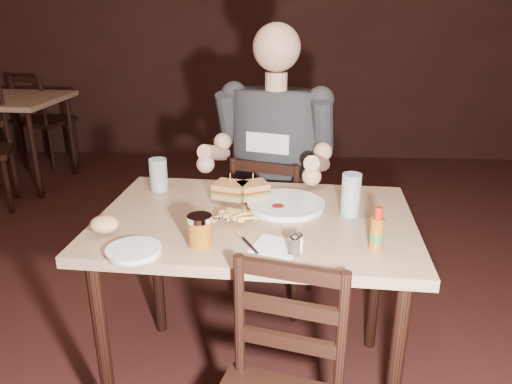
# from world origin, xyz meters

# --- Properties ---
(room_shell) EXTENTS (7.00, 7.00, 7.00)m
(room_shell) POSITION_xyz_m (0.00, 0.00, 1.40)
(room_shell) COLOR black
(room_shell) RESTS_ON ground
(main_table) EXTENTS (1.21, 0.85, 0.77)m
(main_table) POSITION_xyz_m (0.20, 0.13, 0.69)
(main_table) COLOR tan
(main_table) RESTS_ON ground
(bg_table) EXTENTS (0.85, 0.85, 0.77)m
(bg_table) POSITION_xyz_m (-2.00, 2.50, 0.68)
(bg_table) COLOR tan
(bg_table) RESTS_ON ground
(chair_far) EXTENTS (0.49, 0.51, 0.83)m
(chair_far) POSITION_xyz_m (0.26, 0.78, 0.42)
(chair_far) COLOR black
(chair_far) RESTS_ON ground
(bg_chair_far) EXTENTS (0.52, 0.55, 0.89)m
(bg_chair_far) POSITION_xyz_m (-2.00, 3.05, 0.45)
(bg_chair_far) COLOR black
(bg_chair_far) RESTS_ON ground
(diner) EXTENTS (0.69, 0.60, 1.00)m
(diner) POSITION_xyz_m (0.24, 0.73, 0.93)
(diner) COLOR #2D2D32
(diner) RESTS_ON chair_far
(dinner_plate) EXTENTS (0.31, 0.31, 0.02)m
(dinner_plate) POSITION_xyz_m (0.31, 0.23, 0.78)
(dinner_plate) COLOR white
(dinner_plate) RESTS_ON main_table
(sandwich_left) EXTENTS (0.15, 0.13, 0.10)m
(sandwich_left) POSITION_xyz_m (0.09, 0.29, 0.84)
(sandwich_left) COLOR tan
(sandwich_left) RESTS_ON dinner_plate
(sandwich_right) EXTENTS (0.14, 0.13, 0.10)m
(sandwich_right) POSITION_xyz_m (0.18, 0.30, 0.84)
(sandwich_right) COLOR tan
(sandwich_right) RESTS_ON dinner_plate
(fries_pile) EXTENTS (0.23, 0.17, 0.04)m
(fries_pile) POSITION_xyz_m (0.11, 0.07, 0.80)
(fries_pile) COLOR tan
(fries_pile) RESTS_ON dinner_plate
(ketchup_dollop) EXTENTS (0.05, 0.05, 0.01)m
(ketchup_dollop) POSITION_xyz_m (0.28, 0.19, 0.79)
(ketchup_dollop) COLOR maroon
(ketchup_dollop) RESTS_ON dinner_plate
(glass_left) EXTENTS (0.08, 0.08, 0.14)m
(glass_left) POSITION_xyz_m (-0.23, 0.39, 0.84)
(glass_left) COLOR silver
(glass_left) RESTS_ON main_table
(glass_right) EXTENTS (0.08, 0.08, 0.16)m
(glass_right) POSITION_xyz_m (0.55, 0.17, 0.85)
(glass_right) COLOR silver
(glass_right) RESTS_ON main_table
(hot_sauce) EXTENTS (0.05, 0.05, 0.14)m
(hot_sauce) POSITION_xyz_m (0.60, -0.10, 0.84)
(hot_sauce) COLOR #8E4910
(hot_sauce) RESTS_ON main_table
(salt_shaker) EXTENTS (0.03, 0.03, 0.06)m
(salt_shaker) POSITION_xyz_m (0.35, -0.13, 0.80)
(salt_shaker) COLOR white
(salt_shaker) RESTS_ON main_table
(pepper_shaker) EXTENTS (0.04, 0.04, 0.06)m
(pepper_shaker) POSITION_xyz_m (0.34, -0.15, 0.80)
(pepper_shaker) COLOR #38332D
(pepper_shaker) RESTS_ON main_table
(syrup_dispenser) EXTENTS (0.09, 0.09, 0.11)m
(syrup_dispenser) POSITION_xyz_m (0.03, -0.11, 0.82)
(syrup_dispenser) COLOR #8E4910
(syrup_dispenser) RESTS_ON main_table
(napkin) EXTENTS (0.19, 0.18, 0.00)m
(napkin) POSITION_xyz_m (0.28, -0.10, 0.77)
(napkin) COLOR white
(napkin) RESTS_ON main_table
(knife) EXTENTS (0.10, 0.17, 0.00)m
(knife) POSITION_xyz_m (0.18, -0.08, 0.78)
(knife) COLOR silver
(knife) RESTS_ON napkin
(fork) EXTENTS (0.03, 0.14, 0.00)m
(fork) POSITION_xyz_m (0.33, -0.10, 0.78)
(fork) COLOR silver
(fork) RESTS_ON napkin
(side_plate) EXTENTS (0.18, 0.18, 0.01)m
(side_plate) POSITION_xyz_m (-0.17, -0.18, 0.78)
(side_plate) COLOR white
(side_plate) RESTS_ON main_table
(bread_roll) EXTENTS (0.10, 0.09, 0.06)m
(bread_roll) POSITION_xyz_m (-0.31, -0.05, 0.81)
(bread_roll) COLOR tan
(bread_roll) RESTS_ON side_plate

